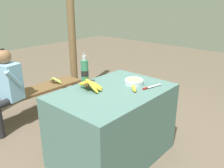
# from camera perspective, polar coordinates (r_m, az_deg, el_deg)

# --- Properties ---
(ground_plane) EXTENTS (12.00, 12.00, 0.00)m
(ground_plane) POSITION_cam_1_polar(r_m,az_deg,el_deg) (2.62, 0.21, -16.77)
(ground_plane) COLOR brown
(market_counter) EXTENTS (1.16, 0.79, 0.74)m
(market_counter) POSITION_cam_1_polar(r_m,az_deg,el_deg) (2.42, 0.22, -9.72)
(market_counter) COLOR #4C706B
(market_counter) RESTS_ON ground_plane
(banana_bunch_ripe) EXTENTS (0.18, 0.29, 0.14)m
(banana_bunch_ripe) POSITION_cam_1_polar(r_m,az_deg,el_deg) (2.24, -5.32, 0.02)
(banana_bunch_ripe) COLOR #4C381E
(banana_bunch_ripe) RESTS_ON market_counter
(serving_bowl) EXTENTS (0.19, 0.19, 0.05)m
(serving_bowl) POSITION_cam_1_polar(r_m,az_deg,el_deg) (2.41, 5.31, 0.63)
(serving_bowl) COLOR silver
(serving_bowl) RESTS_ON market_counter
(water_bottle) EXTENTS (0.07, 0.07, 0.33)m
(water_bottle) POSITION_cam_1_polar(r_m,az_deg,el_deg) (2.35, -6.57, 2.78)
(water_bottle) COLOR #337556
(water_bottle) RESTS_ON market_counter
(loose_banana_front) EXTENTS (0.14, 0.14, 0.04)m
(loose_banana_front) POSITION_cam_1_polar(r_m,az_deg,el_deg) (2.26, 5.29, -1.04)
(loose_banana_front) COLOR gold
(loose_banana_front) RESTS_ON market_counter
(knife) EXTENTS (0.24, 0.08, 0.02)m
(knife) POSITION_cam_1_polar(r_m,az_deg,el_deg) (2.34, 9.05, -0.75)
(knife) COLOR #BCBCC1
(knife) RESTS_ON market_counter
(wooden_bench) EXTENTS (1.71, 0.32, 0.39)m
(wooden_bench) POSITION_cam_1_polar(r_m,az_deg,el_deg) (3.35, -20.36, -2.95)
(wooden_bench) COLOR brown
(wooden_bench) RESTS_ON ground_plane
(seated_vendor) EXTENTS (0.45, 0.42, 1.02)m
(seated_vendor) POSITION_cam_1_polar(r_m,az_deg,el_deg) (3.13, -24.47, -0.26)
(seated_vendor) COLOR #232328
(seated_vendor) RESTS_ON ground_plane
(banana_bunch_green) EXTENTS (0.14, 0.26, 0.11)m
(banana_bunch_green) POSITION_cam_1_polar(r_m,az_deg,el_deg) (3.54, -13.52, 0.99)
(banana_bunch_green) COLOR #4C381E
(banana_bunch_green) RESTS_ON wooden_bench
(support_post_far) EXTENTS (0.12, 0.12, 2.54)m
(support_post_far) POSITION_cam_1_polar(r_m,az_deg,el_deg) (3.86, -9.83, 15.26)
(support_post_far) COLOR brown
(support_post_far) RESTS_ON ground_plane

